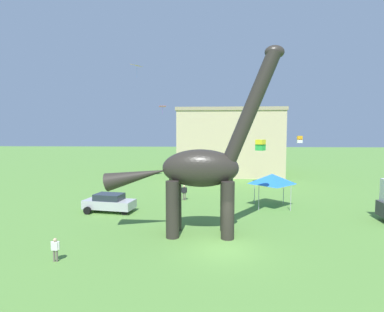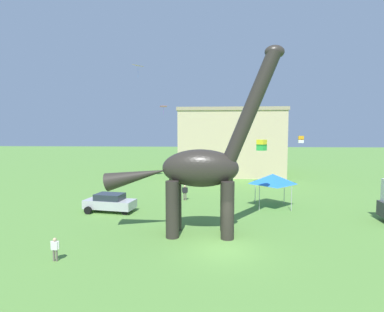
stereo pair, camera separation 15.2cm
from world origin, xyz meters
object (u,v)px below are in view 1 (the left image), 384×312
kite_apex (137,66)px  person_strolling_adult (55,247)px  kite_mid_right (260,145)px  dinosaur_sculpture (200,168)px  festival_canopy_tent (272,179)px  person_photographer (184,191)px  parked_sedan_left (109,202)px  kite_near_high (162,106)px  kite_near_low (300,139)px

kite_apex → person_strolling_adult: bearing=-87.0°
kite_mid_right → kite_apex: kite_apex is taller
dinosaur_sculpture → festival_canopy_tent: 10.16m
dinosaur_sculpture → person_photographer: size_ratio=8.05×
kite_apex → kite_mid_right: bearing=0.9°
parked_sedan_left → person_strolling_adult: size_ratio=3.53×
dinosaur_sculpture → person_strolling_adult: (-7.33, -4.86, -3.64)m
festival_canopy_tent → kite_near_high: bearing=146.1°
kite_near_low → kite_mid_right: bearing=157.2°
kite_mid_right → festival_canopy_tent: bearing=-93.5°
person_photographer → kite_apex: 17.91m
kite_mid_right → kite_near_high: 13.12m
kite_apex → kite_near_high: kite_apex is taller
festival_canopy_tent → kite_mid_right: size_ratio=2.31×
person_photographer → kite_near_high: kite_near_high is taller
festival_canopy_tent → kite_near_low: bearing=62.3°
festival_canopy_tent → kite_near_high: (-11.02, 7.41, 7.08)m
parked_sedan_left → person_photographer: 7.61m
kite_apex → kite_near_high: size_ratio=1.70×
dinosaur_sculpture → person_photographer: bearing=105.7°
person_strolling_adult → festival_canopy_tent: festival_canopy_tent is taller
parked_sedan_left → kite_apex: 19.67m
kite_apex → kite_near_high: bearing=-43.6°
kite_mid_right → kite_apex: (-15.46, -0.25, 9.88)m
person_photographer → kite_near_high: bearing=-84.4°
festival_canopy_tent → kite_mid_right: 11.55m
kite_near_high → kite_near_low: (15.98, 2.04, -3.78)m
kite_near_high → kite_mid_right: bearing=18.2°
dinosaur_sculpture → parked_sedan_left: bearing=151.4°
dinosaur_sculpture → kite_mid_right: dinosaur_sculpture is taller
kite_apex → kite_near_low: (19.74, -1.55, -9.13)m
person_photographer → kite_near_low: kite_near_low is taller
person_strolling_adult → festival_canopy_tent: size_ratio=0.40×
person_strolling_adult → kite_near_high: 22.11m
person_photographer → festival_canopy_tent: festival_canopy_tent is taller
kite_apex → kite_near_low: size_ratio=2.02×
kite_apex → kite_near_high: (3.76, -3.59, -5.35)m
dinosaur_sculpture → parked_sedan_left: size_ratio=2.74×
person_photographer → kite_near_high: (-2.93, 5.27, 8.71)m
dinosaur_sculpture → parked_sedan_left: 10.05m
parked_sedan_left → kite_near_low: kite_near_low is taller
person_photographer → kite_apex: size_ratio=0.90×
dinosaur_sculpture → kite_near_low: bearing=62.1°
dinosaur_sculpture → kite_near_high: size_ratio=12.30×
parked_sedan_left → person_photographer: parked_sedan_left is taller
kite_mid_right → kite_near_high: kite_near_high is taller
dinosaur_sculpture → festival_canopy_tent: size_ratio=3.86×
person_strolling_adult → festival_canopy_tent: 18.63m
kite_mid_right → kite_near_low: bearing=-22.8°
person_strolling_adult → kite_near_high: bearing=-144.3°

